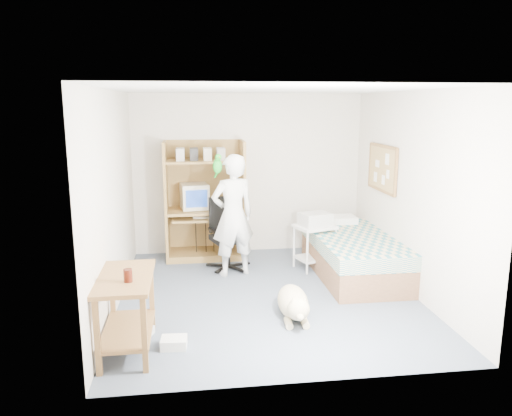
# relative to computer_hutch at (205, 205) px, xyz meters

# --- Properties ---
(floor) EXTENTS (4.00, 4.00, 0.00)m
(floor) POSITION_rel_computer_hutch_xyz_m (0.70, -1.74, -0.82)
(floor) COLOR #495564
(floor) RESTS_ON ground
(wall_back) EXTENTS (3.60, 0.02, 2.50)m
(wall_back) POSITION_rel_computer_hutch_xyz_m (0.70, 0.26, 0.43)
(wall_back) COLOR beige
(wall_back) RESTS_ON floor
(wall_right) EXTENTS (0.02, 4.00, 2.50)m
(wall_right) POSITION_rel_computer_hutch_xyz_m (2.50, -1.74, 0.43)
(wall_right) COLOR beige
(wall_right) RESTS_ON floor
(wall_left) EXTENTS (0.02, 4.00, 2.50)m
(wall_left) POSITION_rel_computer_hutch_xyz_m (-1.10, -1.74, 0.43)
(wall_left) COLOR beige
(wall_left) RESTS_ON floor
(ceiling) EXTENTS (3.60, 4.00, 0.02)m
(ceiling) POSITION_rel_computer_hutch_xyz_m (0.70, -1.74, 1.68)
(ceiling) COLOR white
(ceiling) RESTS_ON wall_back
(computer_hutch) EXTENTS (1.20, 0.63, 1.80)m
(computer_hutch) POSITION_rel_computer_hutch_xyz_m (0.00, 0.00, 0.00)
(computer_hutch) COLOR olive
(computer_hutch) RESTS_ON floor
(bed) EXTENTS (1.02, 2.02, 0.66)m
(bed) POSITION_rel_computer_hutch_xyz_m (2.00, -1.12, -0.53)
(bed) COLOR brown
(bed) RESTS_ON floor
(side_desk) EXTENTS (0.50, 1.00, 0.75)m
(side_desk) POSITION_rel_computer_hutch_xyz_m (-0.85, -2.94, -0.33)
(side_desk) COLOR brown
(side_desk) RESTS_ON floor
(corkboard) EXTENTS (0.04, 0.94, 0.66)m
(corkboard) POSITION_rel_computer_hutch_xyz_m (2.47, -0.84, 0.63)
(corkboard) COLOR #9E7E47
(corkboard) RESTS_ON wall_right
(office_chair) EXTENTS (0.58, 0.58, 1.01)m
(office_chair) POSITION_rel_computer_hutch_xyz_m (0.29, -0.58, -0.46)
(office_chair) COLOR black
(office_chair) RESTS_ON floor
(person) EXTENTS (0.71, 0.57, 1.68)m
(person) POSITION_rel_computer_hutch_xyz_m (0.35, -0.88, 0.02)
(person) COLOR white
(person) RESTS_ON floor
(parrot) EXTENTS (0.12, 0.21, 0.34)m
(parrot) POSITION_rel_computer_hutch_xyz_m (0.15, -0.87, 0.72)
(parrot) COLOR #13861F
(parrot) RESTS_ON person
(dog) EXTENTS (0.37, 1.05, 0.39)m
(dog) POSITION_rel_computer_hutch_xyz_m (0.89, -2.41, -0.65)
(dog) COLOR tan
(dog) RESTS_ON floor
(printer_cart) EXTENTS (0.64, 0.57, 0.64)m
(printer_cart) POSITION_rel_computer_hutch_xyz_m (1.54, -0.78, -0.40)
(printer_cart) COLOR silver
(printer_cart) RESTS_ON floor
(printer) EXTENTS (0.50, 0.44, 0.18)m
(printer) POSITION_rel_computer_hutch_xyz_m (1.54, -0.78, -0.09)
(printer) COLOR #B6B5B0
(printer) RESTS_ON printer_cart
(crt_monitor) EXTENTS (0.45, 0.47, 0.38)m
(crt_monitor) POSITION_rel_computer_hutch_xyz_m (-0.16, 0.01, 0.14)
(crt_monitor) COLOR beige
(crt_monitor) RESTS_ON computer_hutch
(keyboard) EXTENTS (0.47, 0.22, 0.03)m
(keyboard) POSITION_rel_computer_hutch_xyz_m (0.05, -0.16, -0.15)
(keyboard) COLOR beige
(keyboard) RESTS_ON computer_hutch
(pencil_cup) EXTENTS (0.08, 0.08, 0.12)m
(pencil_cup) POSITION_rel_computer_hutch_xyz_m (0.31, -0.09, -0.00)
(pencil_cup) COLOR yellow
(pencil_cup) RESTS_ON computer_hutch
(drink_glass) EXTENTS (0.08, 0.08, 0.12)m
(drink_glass) POSITION_rel_computer_hutch_xyz_m (-0.80, -3.10, -0.01)
(drink_glass) COLOR #3C1209
(drink_glass) RESTS_ON side_desk
(floor_box_a) EXTENTS (0.26, 0.22, 0.10)m
(floor_box_a) POSITION_rel_computer_hutch_xyz_m (-0.42, -2.96, -0.77)
(floor_box_a) COLOR silver
(floor_box_a) RESTS_ON floor
(floor_box_b) EXTENTS (0.25, 0.27, 0.08)m
(floor_box_b) POSITION_rel_computer_hutch_xyz_m (-0.74, -2.67, -0.78)
(floor_box_b) COLOR beige
(floor_box_b) RESTS_ON floor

